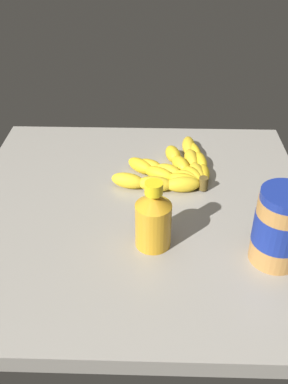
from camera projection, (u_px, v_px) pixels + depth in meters
ground_plane at (138, 213)px, 94.34cm from camera, size 73.64×73.72×3.39cm
banana_bunch at (176, 169)px, 102.71cm from camera, size 23.90×23.08×3.48cm
peanut_butter_jar at (280, 227)px, 76.53cm from camera, size 9.31×9.31×14.66cm
honey_bottle at (153, 218)px, 80.43cm from camera, size 6.74×6.74×13.88cm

